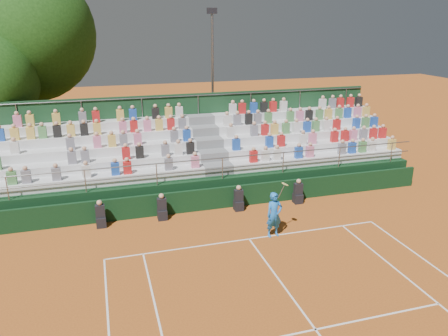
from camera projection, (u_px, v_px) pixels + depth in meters
name	position (u px, v px, depth m)	size (l,w,h in m)	color
ground	(249.00, 239.00, 17.04)	(90.00, 90.00, 0.00)	#AB551C
courtside_wall	(226.00, 197.00, 19.79)	(20.00, 0.15, 1.00)	black
line_officials	(203.00, 204.00, 19.08)	(9.28, 0.40, 1.19)	black
grandstand	(208.00, 163.00, 22.55)	(20.00, 5.20, 4.40)	black
tennis_player	(274.00, 215.00, 17.01)	(0.89, 0.51, 2.22)	blue
tree_east	(26.00, 34.00, 24.77)	(7.74, 7.74, 11.27)	#372514
floodlight_mast	(212.00, 71.00, 27.56)	(0.60, 0.25, 8.84)	gray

